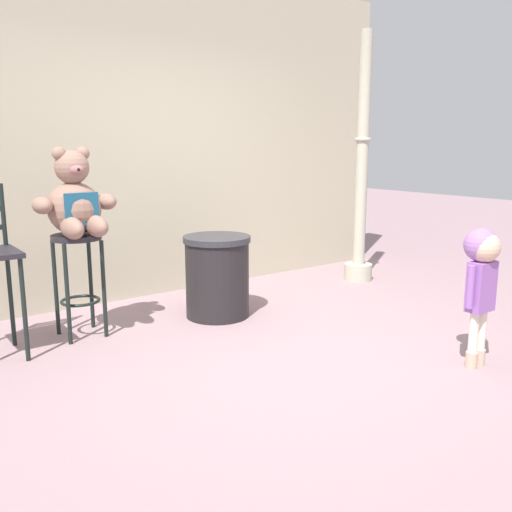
{
  "coord_description": "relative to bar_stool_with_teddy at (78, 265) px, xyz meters",
  "views": [
    {
      "loc": [
        -2.37,
        -2.89,
        1.49
      ],
      "look_at": [
        -0.01,
        0.3,
        0.69
      ],
      "focal_mm": 39.17,
      "sensor_mm": 36.0,
      "label": 1
    }
  ],
  "objects": [
    {
      "name": "bar_stool_with_teddy",
      "position": [
        0.0,
        0.0,
        0.0
      ],
      "size": [
        0.38,
        0.38,
        0.81
      ],
      "color": "#242028",
      "rests_on": "ground_plane"
    },
    {
      "name": "child_walking",
      "position": [
        1.93,
        -2.2,
        0.12
      ],
      "size": [
        0.3,
        0.24,
        0.94
      ],
      "rotation": [
        0.0,
        0.0,
        2.56
      ],
      "color": "#C6A88E",
      "rests_on": "ground_plane"
    },
    {
      "name": "building_wall",
      "position": [
        0.97,
        0.92,
        1.01
      ],
      "size": [
        6.05,
        0.3,
        3.16
      ],
      "primitive_type": "cube",
      "color": "#B6AE92",
      "rests_on": "ground_plane"
    },
    {
      "name": "trash_bin",
      "position": [
        1.14,
        -0.21,
        -0.21
      ],
      "size": [
        0.58,
        0.58,
        0.71
      ],
      "color": "black",
      "rests_on": "ground_plane"
    },
    {
      "name": "teddy_bear",
      "position": [
        -0.0,
        -0.03,
        0.48
      ],
      "size": [
        0.62,
        0.56,
        0.66
      ],
      "color": "#8C695A",
      "rests_on": "bar_stool_with_teddy"
    },
    {
      "name": "ground_plane",
      "position": [
        0.97,
        -1.31,
        -0.57
      ],
      "size": [
        24.0,
        24.0,
        0.0
      ],
      "primitive_type": "plane",
      "color": "gray"
    },
    {
      "name": "lamppost",
      "position": [
        3.11,
        -0.02,
        0.46
      ],
      "size": [
        0.31,
        0.31,
        2.63
      ],
      "color": "#B0AD97",
      "rests_on": "ground_plane"
    }
  ]
}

